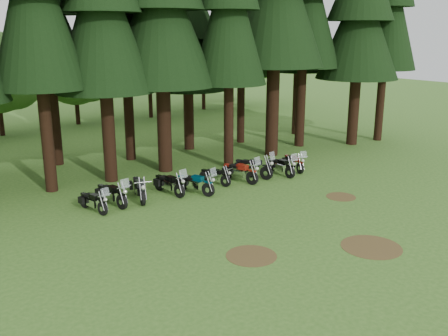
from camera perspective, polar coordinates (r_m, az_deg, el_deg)
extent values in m
plane|color=#35651F|center=(20.93, 6.09, -5.97)|extent=(120.00, 120.00, 0.00)
cylinder|color=black|center=(25.28, -19.62, 4.01)|extent=(0.58, 0.58, 5.99)
cone|color=black|center=(24.89, -20.86, 17.06)|extent=(4.32, 4.32, 7.49)
cylinder|color=black|center=(26.23, -13.08, 4.42)|extent=(0.66, 0.66, 5.57)
cone|color=black|center=(25.79, -13.82, 16.13)|extent=(4.95, 4.95, 6.96)
cylinder|color=black|center=(27.67, -6.86, 5.40)|extent=(0.77, 0.77, 5.70)
cone|color=black|center=(27.27, -7.24, 16.77)|extent=(5.81, 5.81, 7.12)
cylinder|color=black|center=(28.29, 0.54, 5.74)|extent=(0.55, 0.55, 5.71)
cone|color=black|center=(27.90, 0.57, 16.89)|extent=(4.15, 4.15, 7.14)
cylinder|color=black|center=(31.24, 5.58, 7.43)|extent=(0.80, 0.80, 6.62)
cylinder|color=black|center=(34.08, 8.77, 7.76)|extent=(0.64, 0.64, 6.35)
cone|color=black|center=(33.83, 9.21, 18.02)|extent=(4.79, 4.79, 7.93)
cylinder|color=black|center=(35.39, 14.63, 6.95)|extent=(0.72, 0.72, 5.41)
cone|color=black|center=(35.05, 15.22, 15.37)|extent=(5.44, 5.44, 6.77)
cylinder|color=black|center=(37.25, 17.47, 7.62)|extent=(0.57, 0.57, 6.03)
cone|color=black|center=(36.99, 18.21, 16.51)|extent=(4.25, 4.25, 7.54)
cylinder|color=black|center=(30.48, -18.86, 5.47)|extent=(0.65, 0.65, 5.55)
cone|color=black|center=(30.10, -19.76, 15.49)|extent=(4.85, 4.85, 6.94)
cylinder|color=black|center=(30.56, -10.82, 6.01)|extent=(0.58, 0.58, 5.52)
cone|color=black|center=(30.18, -11.34, 15.97)|extent=(4.35, 4.35, 6.90)
cylinder|color=black|center=(32.97, -4.06, 6.19)|extent=(0.66, 0.66, 4.70)
cone|color=black|center=(32.56, -4.21, 14.03)|extent=(4.94, 4.94, 5.87)
cylinder|color=black|center=(34.88, 1.94, 7.45)|extent=(0.53, 0.53, 5.56)
cone|color=black|center=(34.55, 2.03, 16.24)|extent=(3.94, 3.94, 6.95)
cylinder|color=black|center=(38.28, 8.33, 8.07)|extent=(0.61, 0.61, 5.65)
cone|color=black|center=(37.99, 8.66, 16.19)|extent=(4.59, 4.59, 7.06)
cylinder|color=black|center=(41.02, -24.15, 5.18)|extent=(0.36, 0.36, 2.55)
sphere|color=#325F21|center=(40.24, -22.95, 9.18)|extent=(4.25, 4.25, 4.25)
cylinder|color=black|center=(43.83, -16.42, 6.42)|extent=(0.36, 0.36, 2.47)
sphere|color=#325F21|center=(43.48, -16.75, 10.71)|extent=(5.76, 5.76, 5.76)
sphere|color=#325F21|center=(43.25, -15.14, 10.03)|extent=(4.12, 4.12, 4.12)
cylinder|color=black|center=(45.90, -8.42, 7.92)|extent=(0.36, 0.36, 3.52)
sphere|color=#325F21|center=(45.54, -8.66, 13.78)|extent=(8.21, 8.21, 8.21)
sphere|color=#325F21|center=(45.42, -6.44, 12.82)|extent=(5.87, 5.87, 5.87)
cylinder|color=black|center=(50.36, -2.35, 8.39)|extent=(0.36, 0.36, 2.94)
sphere|color=#325F21|center=(50.03, -2.40, 12.85)|extent=(6.86, 6.86, 6.86)
sphere|color=#325F21|center=(50.09, -0.73, 12.08)|extent=(4.90, 4.90, 4.90)
cylinder|color=black|center=(52.86, 1.89, 9.04)|extent=(0.36, 0.36, 3.52)
sphere|color=#325F21|center=(52.55, 1.93, 14.12)|extent=(8.20, 8.20, 8.20)
sphere|color=#325F21|center=(52.72, 3.81, 13.21)|extent=(5.86, 5.86, 5.86)
cylinder|color=#4C3D1E|center=(17.73, 3.14, -9.97)|extent=(1.80, 1.80, 0.01)
cylinder|color=#4C3D1E|center=(24.32, 13.22, -3.22)|extent=(1.40, 1.40, 0.01)
cylinder|color=#4C3D1E|center=(19.14, 16.48, -8.64)|extent=(2.20, 2.20, 0.01)
cylinder|color=black|center=(21.90, -13.70, -4.53)|extent=(0.24, 0.61, 0.59)
cylinder|color=black|center=(23.02, -15.66, -3.69)|extent=(0.24, 0.61, 0.59)
cube|color=silver|center=(22.46, -14.78, -3.88)|extent=(0.37, 0.67, 0.31)
cube|color=black|center=(22.19, -14.55, -3.21)|extent=(0.36, 0.54, 0.22)
cube|color=black|center=(22.54, -15.12, -3.06)|extent=(0.36, 0.54, 0.11)
cube|color=silver|center=(21.43, -13.43, -2.69)|extent=(0.39, 0.19, 0.36)
cylinder|color=black|center=(22.43, -11.59, -3.81)|extent=(0.26, 0.69, 0.68)
cylinder|color=black|center=(23.70, -13.78, -2.90)|extent=(0.26, 0.69, 0.68)
cube|color=silver|center=(23.07, -12.80, -3.10)|extent=(0.41, 0.76, 0.35)
cube|color=black|center=(22.77, -12.53, -2.35)|extent=(0.40, 0.61, 0.25)
cube|color=black|center=(23.16, -13.17, -2.20)|extent=(0.40, 0.61, 0.12)
cube|color=silver|center=(21.90, -11.26, -1.75)|extent=(0.45, 0.20, 0.41)
cylinder|color=black|center=(22.77, -9.29, -3.35)|extent=(0.35, 0.73, 0.72)
cylinder|color=black|center=(24.35, -10.00, -2.14)|extent=(0.35, 0.73, 0.72)
cube|color=silver|center=(23.58, -9.69, -2.46)|extent=(0.51, 0.82, 0.37)
cube|color=#232329|center=(23.23, -9.62, -1.72)|extent=(0.48, 0.67, 0.26)
cube|color=black|center=(23.71, -9.83, -1.48)|extent=(0.48, 0.67, 0.13)
cylinder|color=black|center=(23.55, -5.11, -2.63)|extent=(0.23, 0.68, 0.67)
cylinder|color=black|center=(24.75, -7.40, -1.80)|extent=(0.23, 0.68, 0.67)
cube|color=silver|center=(24.15, -6.37, -1.97)|extent=(0.38, 0.74, 0.35)
cube|color=black|center=(23.87, -6.05, -1.25)|extent=(0.38, 0.60, 0.24)
cube|color=black|center=(24.24, -6.73, -1.11)|extent=(0.38, 0.60, 0.12)
cube|color=silver|center=(23.06, -4.69, -0.66)|extent=(0.44, 0.18, 0.40)
cylinder|color=black|center=(23.65, -1.82, -2.49)|extent=(0.37, 0.68, 0.67)
cylinder|color=black|center=(24.56, -4.83, -1.85)|extent=(0.37, 0.68, 0.67)
cube|color=silver|center=(24.10, -3.45, -1.94)|extent=(0.52, 0.77, 0.35)
cube|color=navy|center=(23.85, -3.01, -1.19)|extent=(0.48, 0.63, 0.25)
cube|color=black|center=(24.14, -3.91, -1.10)|extent=(0.48, 0.63, 0.12)
cube|color=silver|center=(23.21, -1.22, -0.48)|extent=(0.45, 0.27, 0.40)
cylinder|color=black|center=(25.12, 0.19, -1.50)|extent=(0.29, 0.60, 0.59)
cylinder|color=black|center=(25.94, -2.27, -0.97)|extent=(0.29, 0.60, 0.59)
cube|color=silver|center=(25.52, -1.14, -1.04)|extent=(0.42, 0.67, 0.30)
cube|color=black|center=(25.31, -0.78, -0.42)|extent=(0.40, 0.55, 0.21)
cube|color=black|center=(25.57, -1.51, -0.35)|extent=(0.40, 0.55, 0.11)
cylinder|color=black|center=(25.49, 3.24, -1.15)|extent=(0.31, 0.72, 0.70)
cylinder|color=black|center=(26.46, 0.38, -0.50)|extent=(0.31, 0.72, 0.70)
cube|color=silver|center=(25.97, 1.69, -0.59)|extent=(0.47, 0.79, 0.36)
cube|color=red|center=(25.72, 2.13, 0.13)|extent=(0.45, 0.64, 0.25)
cube|color=black|center=(26.03, 1.28, 0.22)|extent=(0.45, 0.64, 0.13)
cube|color=silver|center=(25.05, 3.85, 0.79)|extent=(0.47, 0.24, 0.42)
cylinder|color=black|center=(26.38, 4.86, -0.58)|extent=(0.38, 0.74, 0.73)
cylinder|color=black|center=(27.23, 1.75, -0.02)|extent=(0.38, 0.74, 0.73)
cube|color=silver|center=(26.80, 3.18, -0.07)|extent=(0.54, 0.83, 0.37)
cube|color=black|center=(26.57, 3.66, 0.67)|extent=(0.51, 0.68, 0.26)
cube|color=black|center=(26.83, 2.73, 0.74)|extent=(0.51, 0.68, 0.13)
cube|color=silver|center=(25.97, 5.54, 1.39)|extent=(0.48, 0.28, 0.44)
cylinder|color=black|center=(26.79, 7.55, -0.49)|extent=(0.14, 0.65, 0.65)
cylinder|color=black|center=(27.87, 5.36, 0.20)|extent=(0.14, 0.65, 0.65)
cube|color=silver|center=(27.33, 6.37, 0.07)|extent=(0.28, 0.70, 0.34)
cube|color=black|center=(27.08, 6.72, 0.69)|extent=(0.30, 0.55, 0.24)
cube|color=black|center=(27.41, 6.06, 0.80)|extent=(0.30, 0.55, 0.12)
cube|color=silver|center=(26.36, 8.06, 1.21)|extent=(0.42, 0.13, 0.39)
cylinder|color=black|center=(27.73, 8.69, -0.02)|extent=(0.28, 0.64, 0.62)
cylinder|color=black|center=(28.95, 7.22, 0.69)|extent=(0.28, 0.64, 0.62)
cube|color=silver|center=(28.36, 7.90, 0.53)|extent=(0.41, 0.70, 0.32)
cube|color=#670D05|center=(28.09, 8.14, 1.10)|extent=(0.40, 0.57, 0.23)
cube|color=black|center=(28.46, 7.70, 1.22)|extent=(0.40, 0.57, 0.11)
cube|color=silver|center=(27.29, 9.06, 1.53)|extent=(0.41, 0.21, 0.37)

